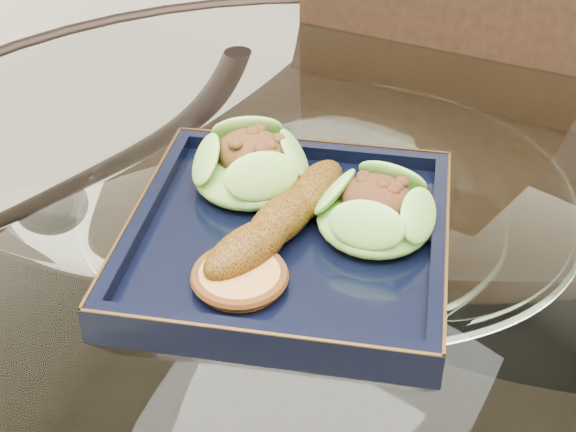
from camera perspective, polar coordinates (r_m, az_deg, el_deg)
The scene contains 7 objects.
dining_table at distance 0.84m, azimuth 2.44°, elevation -10.07°, with size 1.13×1.13×0.77m.
dining_chair at distance 1.11m, azimuth 7.57°, elevation -1.30°, with size 0.44×0.44×0.95m.
navy_plate at distance 0.70m, azimuth 0.00°, elevation -1.98°, with size 0.27×0.27×0.02m, color black.
lettuce_wrap_left at distance 0.74m, azimuth -2.67°, elevation 3.41°, with size 0.11×0.11×0.04m, color #568D29.
lettuce_wrap_right at distance 0.69m, azimuth 6.20°, elevation 0.12°, with size 0.10×0.10×0.04m, color #50942B.
roasted_plantain at distance 0.68m, azimuth -0.39°, elevation -0.13°, with size 0.18×0.04×0.03m, color #673E0A.
crumb_patty at distance 0.64m, azimuth -3.45°, elevation -4.40°, with size 0.07×0.07×0.01m, color #C98443.
Camera 1 is at (0.26, -0.51, 1.21)m, focal length 50.00 mm.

